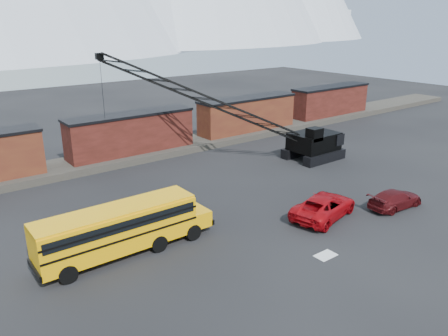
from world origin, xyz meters
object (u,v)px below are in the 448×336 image
at_px(school_bus, 123,228).
at_px(maroon_suv, 395,199).
at_px(crawler_crane, 206,100).
at_px(red_pickup, 324,206).

distance_m(school_bus, maroon_suv, 21.03).
distance_m(school_bus, crawler_crane, 19.42).
height_order(school_bus, red_pickup, school_bus).
distance_m(maroon_suv, crawler_crane, 19.75).
xyz_separation_m(red_pickup, crawler_crane, (0.49, 15.84, 5.70)).
xyz_separation_m(red_pickup, maroon_suv, (5.82, -2.25, -0.15)).
bearing_deg(red_pickup, maroon_suv, -124.19).
height_order(school_bus, crawler_crane, crawler_crane).
distance_m(red_pickup, maroon_suv, 6.24).
distance_m(red_pickup, crawler_crane, 16.84).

